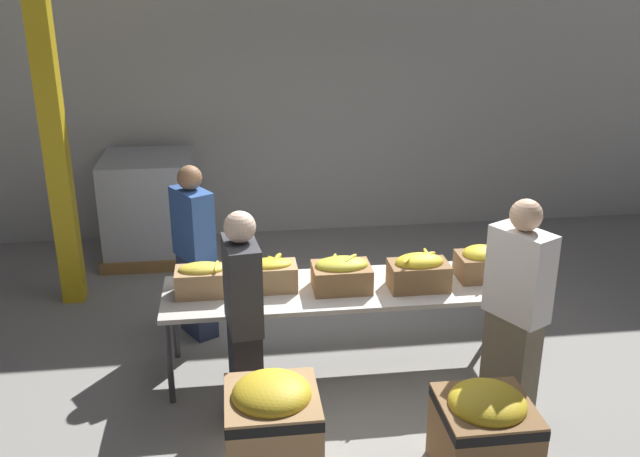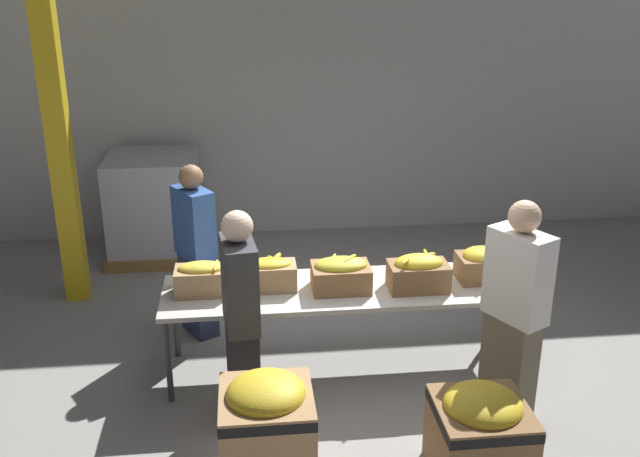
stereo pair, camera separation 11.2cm
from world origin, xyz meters
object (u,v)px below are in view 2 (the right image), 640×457
object	(u,v)px
donation_bin_0	(267,435)
pallet_stack_0	(155,207)
volunteer_0	(514,313)
volunteer_1	(241,321)
support_pillar	(54,107)
banana_box_3	(418,272)
banana_box_2	(341,274)
donation_bin_1	(480,433)
sorting_table	(345,292)
banana_box_1	(269,273)
banana_box_4	(482,263)
volunteer_2	(196,252)
banana_box_0	(202,277)

from	to	relation	value
donation_bin_0	pallet_stack_0	distance (m)	4.43
volunteer_0	pallet_stack_0	size ratio (longest dim) A/B	1.44
volunteer_1	support_pillar	size ratio (longest dim) A/B	0.42
banana_box_3	banana_box_2	bearing A→B (deg)	174.66
banana_box_2	volunteer_0	xyz separation A→B (m)	(1.19, -0.76, -0.04)
banana_box_2	donation_bin_1	world-z (taller)	banana_box_2
sorting_table	banana_box_2	size ratio (longest dim) A/B	6.34
volunteer_0	pallet_stack_0	world-z (taller)	volunteer_0
banana_box_1	donation_bin_0	size ratio (longest dim) A/B	0.50
banana_box_4	volunteer_1	distance (m)	2.14
sorting_table	pallet_stack_0	size ratio (longest dim) A/B	2.50
donation_bin_0	banana_box_4	bearing A→B (deg)	39.21
banana_box_2	sorting_table	bearing A→B (deg)	41.13
sorting_table	volunteer_2	bearing A→B (deg)	148.63
sorting_table	donation_bin_1	world-z (taller)	sorting_table
volunteer_0	pallet_stack_0	xyz separation A→B (m)	(-3.00, 3.57, -0.27)
banana_box_1	banana_box_4	xyz separation A→B (m)	(1.79, -0.02, 0.01)
volunteer_1	pallet_stack_0	bearing A→B (deg)	9.25
banana_box_3	banana_box_4	size ratio (longest dim) A/B	1.20
volunteer_1	banana_box_2	bearing A→B (deg)	-60.22
banana_box_1	volunteer_1	bearing A→B (deg)	-108.76
support_pillar	pallet_stack_0	world-z (taller)	support_pillar
support_pillar	sorting_table	bearing A→B (deg)	-33.03
volunteer_2	support_pillar	world-z (taller)	support_pillar
volunteer_1	volunteer_2	size ratio (longest dim) A/B	1.03
banana_box_1	banana_box_4	world-z (taller)	banana_box_4
volunteer_1	donation_bin_0	bearing A→B (deg)	-177.37
donation_bin_0	support_pillar	distance (m)	3.98
pallet_stack_0	donation_bin_1	bearing A→B (deg)	-59.22
sorting_table	pallet_stack_0	world-z (taller)	pallet_stack_0
banana_box_1	volunteer_0	distance (m)	1.96
banana_box_1	donation_bin_0	bearing A→B (deg)	-93.31
donation_bin_1	banana_box_2	bearing A→B (deg)	116.61
banana_box_2	pallet_stack_0	distance (m)	3.36
banana_box_4	support_pillar	world-z (taller)	support_pillar
banana_box_4	donation_bin_0	size ratio (longest dim) A/B	0.46
pallet_stack_0	volunteer_0	bearing A→B (deg)	-49.89
banana_box_4	volunteer_0	world-z (taller)	volunteer_0
sorting_table	donation_bin_0	xyz separation A→B (m)	(-0.71, -1.51, -0.25)
banana_box_0	pallet_stack_0	world-z (taller)	pallet_stack_0
donation_bin_1	volunteer_0	bearing A→B (deg)	57.65
donation_bin_0	pallet_stack_0	world-z (taller)	pallet_stack_0
banana_box_0	donation_bin_0	distance (m)	1.65
sorting_table	volunteer_0	distance (m)	1.40
banana_box_4	support_pillar	bearing A→B (deg)	156.33
banana_box_0	banana_box_1	distance (m)	0.55
banana_box_1	support_pillar	bearing A→B (deg)	140.15
pallet_stack_0	banana_box_4	bearing A→B (deg)	-42.23
banana_box_4	volunteer_1	world-z (taller)	volunteer_1
volunteer_0	donation_bin_0	xyz separation A→B (m)	(-1.86, -0.72, -0.40)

